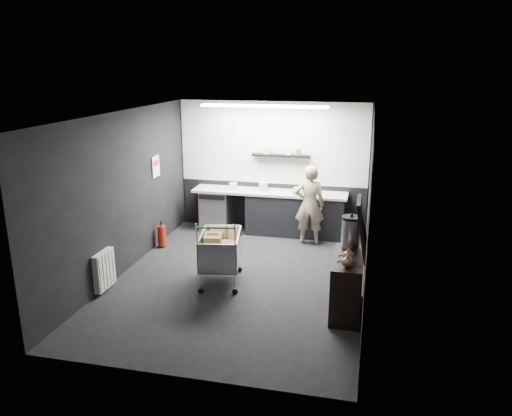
# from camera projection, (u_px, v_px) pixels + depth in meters

# --- Properties ---
(floor) EXTENTS (5.50, 5.50, 0.00)m
(floor) POSITION_uv_depth(u_px,v_px,m) (240.00, 279.00, 8.26)
(floor) COLOR black
(floor) RESTS_ON ground
(ceiling) EXTENTS (5.50, 5.50, 0.00)m
(ceiling) POSITION_uv_depth(u_px,v_px,m) (238.00, 114.00, 7.50)
(ceiling) COLOR silver
(ceiling) RESTS_ON wall_back
(wall_back) EXTENTS (5.50, 0.00, 5.50)m
(wall_back) POSITION_uv_depth(u_px,v_px,m) (273.00, 167.00, 10.45)
(wall_back) COLOR black
(wall_back) RESTS_ON floor
(wall_front) EXTENTS (5.50, 0.00, 5.50)m
(wall_front) POSITION_uv_depth(u_px,v_px,m) (173.00, 267.00, 5.31)
(wall_front) COLOR black
(wall_front) RESTS_ON floor
(wall_left) EXTENTS (0.00, 5.50, 5.50)m
(wall_left) POSITION_uv_depth(u_px,v_px,m) (123.00, 193.00, 8.31)
(wall_left) COLOR black
(wall_left) RESTS_ON floor
(wall_right) EXTENTS (0.00, 5.50, 5.50)m
(wall_right) POSITION_uv_depth(u_px,v_px,m) (368.00, 208.00, 7.45)
(wall_right) COLOR black
(wall_right) RESTS_ON floor
(kitchen_wall_panel) EXTENTS (3.95, 0.02, 1.70)m
(kitchen_wall_panel) POSITION_uv_depth(u_px,v_px,m) (273.00, 143.00, 10.30)
(kitchen_wall_panel) COLOR silver
(kitchen_wall_panel) RESTS_ON wall_back
(dado_panel) EXTENTS (3.95, 0.02, 1.00)m
(dado_panel) POSITION_uv_depth(u_px,v_px,m) (272.00, 206.00, 10.67)
(dado_panel) COLOR black
(dado_panel) RESTS_ON wall_back
(floating_shelf) EXTENTS (1.20, 0.22, 0.04)m
(floating_shelf) POSITION_uv_depth(u_px,v_px,m) (281.00, 155.00, 10.21)
(floating_shelf) COLOR black
(floating_shelf) RESTS_ON wall_back
(wall_clock) EXTENTS (0.20, 0.03, 0.20)m
(wall_clock) POSITION_uv_depth(u_px,v_px,m) (342.00, 131.00, 9.90)
(wall_clock) COLOR silver
(wall_clock) RESTS_ON wall_back
(poster) EXTENTS (0.02, 0.30, 0.40)m
(poster) POSITION_uv_depth(u_px,v_px,m) (156.00, 166.00, 9.47)
(poster) COLOR white
(poster) RESTS_ON wall_left
(poster_red_band) EXTENTS (0.02, 0.22, 0.10)m
(poster_red_band) POSITION_uv_depth(u_px,v_px,m) (156.00, 163.00, 9.45)
(poster_red_band) COLOR red
(poster_red_band) RESTS_ON poster
(radiator) EXTENTS (0.10, 0.50, 0.60)m
(radiator) POSITION_uv_depth(u_px,v_px,m) (104.00, 270.00, 7.73)
(radiator) COLOR silver
(radiator) RESTS_ON wall_left
(ceiling_strip) EXTENTS (2.40, 0.20, 0.04)m
(ceiling_strip) POSITION_uv_depth(u_px,v_px,m) (264.00, 106.00, 9.24)
(ceiling_strip) COLOR white
(ceiling_strip) RESTS_ON ceiling
(prep_counter) EXTENTS (3.20, 0.61, 0.90)m
(prep_counter) POSITION_uv_depth(u_px,v_px,m) (275.00, 212.00, 10.37)
(prep_counter) COLOR black
(prep_counter) RESTS_ON floor
(person) EXTENTS (0.61, 0.43, 1.58)m
(person) POSITION_uv_depth(u_px,v_px,m) (310.00, 205.00, 9.69)
(person) COLOR beige
(person) RESTS_ON floor
(shopping_cart) EXTENTS (0.77, 1.11, 1.12)m
(shopping_cart) POSITION_uv_depth(u_px,v_px,m) (220.00, 251.00, 7.99)
(shopping_cart) COLOR silver
(shopping_cart) RESTS_ON floor
(sideboard) EXTENTS (0.47, 1.11, 1.66)m
(sideboard) POSITION_uv_depth(u_px,v_px,m) (348.00, 276.00, 7.07)
(sideboard) COLOR black
(sideboard) RESTS_ON floor
(fire_extinguisher) EXTENTS (0.15, 0.15, 0.50)m
(fire_extinguisher) POSITION_uv_depth(u_px,v_px,m) (162.00, 235.00, 9.63)
(fire_extinguisher) COLOR #B31C0B
(fire_extinguisher) RESTS_ON floor
(cardboard_box) EXTENTS (0.52, 0.41, 0.10)m
(cardboard_box) POSITION_uv_depth(u_px,v_px,m) (306.00, 191.00, 10.05)
(cardboard_box) COLOR tan
(cardboard_box) RESTS_ON prep_counter
(pink_tub) EXTENTS (0.18, 0.18, 0.18)m
(pink_tub) POSITION_uv_depth(u_px,v_px,m) (263.00, 187.00, 10.27)
(pink_tub) COLOR beige
(pink_tub) RESTS_ON prep_counter
(white_container) EXTENTS (0.18, 0.16, 0.14)m
(white_container) POSITION_uv_depth(u_px,v_px,m) (233.00, 186.00, 10.37)
(white_container) COLOR silver
(white_container) RESTS_ON prep_counter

